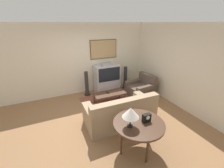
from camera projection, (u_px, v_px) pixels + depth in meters
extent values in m
plane|color=#8E6642|center=(104.00, 118.00, 4.53)|extent=(12.00, 12.00, 0.00)
cube|color=beige|center=(83.00, 60.00, 5.81)|extent=(12.00, 0.06, 2.70)
cube|color=#4C381E|center=(104.00, 49.00, 5.97)|extent=(1.11, 0.03, 0.74)
cube|color=tan|center=(104.00, 49.00, 5.96)|extent=(1.06, 0.01, 0.69)
cube|color=beige|center=(175.00, 65.00, 5.03)|extent=(0.06, 12.00, 2.70)
cube|color=brown|center=(111.00, 102.00, 5.44)|extent=(1.96, 1.60, 0.01)
cube|color=#B7B7BC|center=(107.00, 85.00, 6.27)|extent=(0.99, 0.55, 0.50)
cube|color=#B7B7BC|center=(107.00, 73.00, 6.06)|extent=(0.99, 0.55, 0.61)
cube|color=black|center=(110.00, 75.00, 5.82)|extent=(0.89, 0.01, 0.54)
cube|color=#9E9EA3|center=(107.00, 64.00, 5.92)|extent=(0.45, 0.30, 0.09)
cube|color=#9E8466|center=(119.00, 115.00, 4.29)|extent=(1.92, 0.94, 0.46)
cube|color=#9E8466|center=(126.00, 107.00, 3.82)|extent=(1.92, 0.23, 0.43)
cube|color=#9E8466|center=(144.00, 106.00, 4.58)|extent=(0.24, 0.93, 0.62)
cube|color=#9E8466|center=(91.00, 120.00, 3.94)|extent=(0.24, 0.93, 0.62)
cube|color=#715F49|center=(137.00, 103.00, 4.11)|extent=(0.36, 0.12, 0.34)
cube|color=#715F49|center=(108.00, 110.00, 3.79)|extent=(0.36, 0.12, 0.34)
cube|color=brown|center=(140.00, 91.00, 5.86)|extent=(0.96, 0.96, 0.41)
cube|color=brown|center=(148.00, 79.00, 5.87)|extent=(0.26, 0.89, 0.42)
cube|color=brown|center=(134.00, 86.00, 6.13)|extent=(0.90, 0.24, 0.55)
cube|color=brown|center=(146.00, 93.00, 5.55)|extent=(0.90, 0.24, 0.55)
cube|color=#472D1E|center=(110.00, 93.00, 5.29)|extent=(1.13, 0.53, 0.04)
cylinder|color=#472D1E|center=(98.00, 104.00, 4.98)|extent=(0.04, 0.04, 0.35)
cylinder|color=#472D1E|center=(125.00, 98.00, 5.38)|extent=(0.04, 0.04, 0.35)
cylinder|color=#472D1E|center=(94.00, 99.00, 5.34)|extent=(0.04, 0.04, 0.35)
cylinder|color=#472D1E|center=(120.00, 93.00, 5.74)|extent=(0.04, 0.04, 0.35)
cylinder|color=#472D1E|center=(139.00, 123.00, 3.13)|extent=(1.08, 1.08, 0.04)
cube|color=#472D1E|center=(139.00, 126.00, 3.15)|extent=(0.92, 0.43, 0.08)
cylinder|color=#472D1E|center=(121.00, 141.00, 3.17)|extent=(0.05, 0.05, 0.71)
cylinder|color=#472D1E|center=(150.00, 131.00, 3.46)|extent=(0.05, 0.05, 0.71)
cylinder|color=#472D1E|center=(147.00, 149.00, 2.98)|extent=(0.05, 0.05, 0.71)
cylinder|color=black|center=(130.00, 126.00, 3.00)|extent=(0.11, 0.11, 0.02)
cylinder|color=black|center=(130.00, 118.00, 2.92)|extent=(0.02, 0.02, 0.37)
cone|color=silver|center=(131.00, 112.00, 2.88)|extent=(0.33, 0.33, 0.21)
cube|color=black|center=(146.00, 118.00, 3.12)|extent=(0.18, 0.09, 0.18)
cylinder|color=white|center=(148.00, 118.00, 3.07)|extent=(0.09, 0.01, 0.09)
cube|color=black|center=(108.00, 93.00, 5.28)|extent=(0.07, 0.17, 0.02)
cylinder|color=black|center=(88.00, 94.00, 6.01)|extent=(0.25, 0.25, 0.02)
cylinder|color=#2D2D2D|center=(87.00, 84.00, 5.83)|extent=(0.15, 0.15, 0.97)
cylinder|color=black|center=(125.00, 87.00, 6.67)|extent=(0.25, 0.25, 0.02)
cylinder|color=#2D2D2D|center=(125.00, 77.00, 6.49)|extent=(0.15, 0.15, 0.97)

